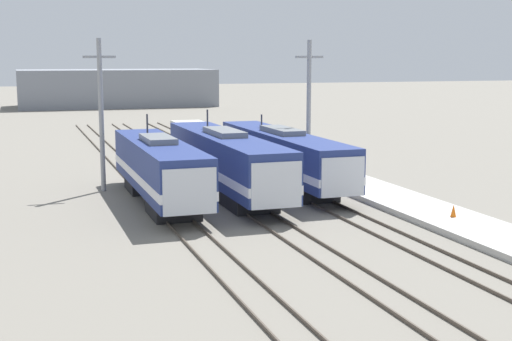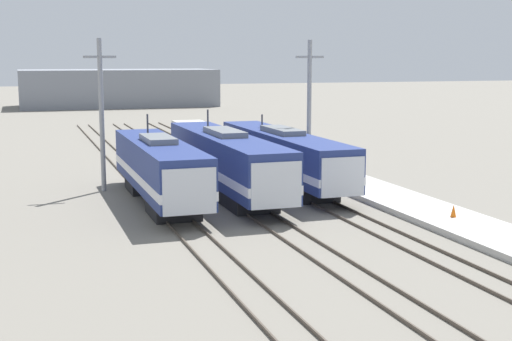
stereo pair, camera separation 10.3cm
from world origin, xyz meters
TOP-DOWN VIEW (x-y plane):
  - ground_plane at (0.00, 0.00)m, footprint 400.00×400.00m
  - rail_pair_far_left at (-4.66, 0.00)m, footprint 1.51×120.00m
  - rail_pair_center at (0.00, 0.00)m, footprint 1.51×120.00m
  - rail_pair_far_right at (4.66, 0.00)m, footprint 1.51×120.00m
  - locomotive_far_left at (-4.66, 6.35)m, footprint 3.04×16.42m
  - locomotive_center at (0.00, 8.08)m, footprint 3.07×19.59m
  - locomotive_far_right at (4.66, 9.82)m, footprint 2.93×19.68m
  - catenary_tower_left at (-7.43, 11.88)m, footprint 2.11×0.32m
  - catenary_tower_right at (7.29, 11.88)m, footprint 2.11×0.32m
  - platform at (9.16, 0.00)m, footprint 4.00×120.00m
  - traffic_cone at (9.22, -3.62)m, footprint 0.32×0.32m
  - depot_building at (4.91, 96.96)m, footprint 34.63×15.85m

SIDE VIEW (x-z plane):
  - ground_plane at x=0.00m, z-range 0.00..0.00m
  - rail_pair_far_left at x=-4.66m, z-range 0.00..0.15m
  - rail_pair_center at x=0.00m, z-range 0.00..0.15m
  - rail_pair_far_right at x=4.66m, z-range 0.00..0.15m
  - platform at x=9.16m, z-range 0.00..0.34m
  - traffic_cone at x=9.22m, z-range 0.34..1.01m
  - locomotive_far_right at x=4.66m, z-range -0.24..4.36m
  - locomotive_far_left at x=-4.66m, z-range -0.47..4.69m
  - locomotive_center at x=0.00m, z-range -0.43..4.76m
  - depot_building at x=4.91m, z-range 0.00..6.67m
  - catenary_tower_left at x=-7.43m, z-range 0.19..10.23m
  - catenary_tower_right at x=7.29m, z-range 0.19..10.23m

